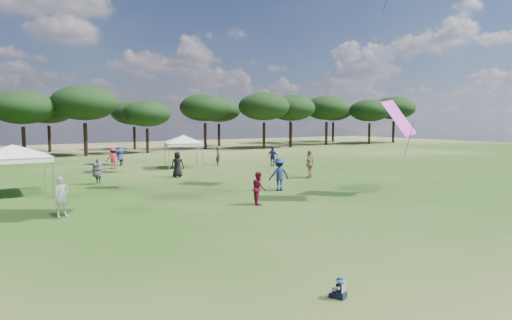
# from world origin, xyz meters

# --- Properties ---
(tree_line) EXTENTS (108.78, 17.63, 7.77)m
(tree_line) POSITION_xyz_m (2.39, 47.41, 5.42)
(tree_line) COLOR black
(tree_line) RESTS_ON ground
(tent_left) EXTENTS (6.83, 6.83, 2.94)m
(tent_left) POSITION_xyz_m (-5.09, 20.78, 2.51)
(tent_left) COLOR gray
(tent_left) RESTS_ON ground
(tent_right) EXTENTS (5.55, 5.55, 2.96)m
(tent_right) POSITION_xyz_m (7.35, 27.72, 2.54)
(tent_right) COLOR gray
(tent_right) RESTS_ON ground
(toddler) EXTENTS (0.36, 0.39, 0.49)m
(toddler) POSITION_xyz_m (-0.17, 2.26, 0.22)
(toddler) COLOR black
(toddler) RESTS_ON ground
(festival_crowd) EXTENTS (28.51, 21.78, 1.88)m
(festival_crowd) POSITION_xyz_m (-0.17, 22.87, 0.85)
(festival_crowd) COLOR black
(festival_crowd) RESTS_ON ground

